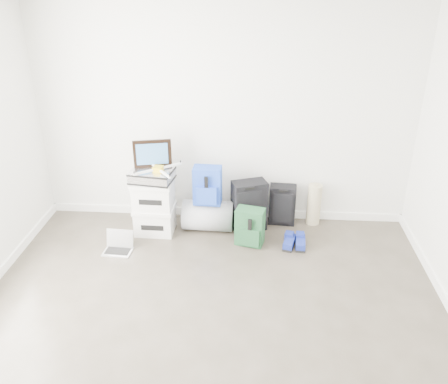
# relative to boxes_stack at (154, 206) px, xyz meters

# --- Properties ---
(ground) EXTENTS (5.00, 5.00, 0.00)m
(ground) POSITION_rel_boxes_stack_xyz_m (0.80, -2.05, -0.34)
(ground) COLOR #393329
(ground) RESTS_ON ground
(room_envelope) EXTENTS (4.52, 5.02, 2.71)m
(room_envelope) POSITION_rel_boxes_stack_xyz_m (0.80, -2.03, 1.38)
(room_envelope) COLOR silver
(room_envelope) RESTS_ON ground
(boxes_stack) EXTENTS (0.48, 0.39, 0.67)m
(boxes_stack) POSITION_rel_boxes_stack_xyz_m (0.00, 0.00, 0.00)
(boxes_stack) COLOR silver
(boxes_stack) RESTS_ON ground
(briefcase) EXTENTS (0.52, 0.41, 0.14)m
(briefcase) POSITION_rel_boxes_stack_xyz_m (0.00, 0.00, 0.40)
(briefcase) COLOR #B2B2B7
(briefcase) RESTS_ON boxes_stack
(painting) EXTENTS (0.43, 0.12, 0.33)m
(painting) POSITION_rel_boxes_stack_xyz_m (0.00, 0.10, 0.64)
(painting) COLOR black
(painting) RESTS_ON briefcase
(drone) EXTENTS (0.50, 0.50, 0.05)m
(drone) POSITION_rel_boxes_stack_xyz_m (0.08, -0.02, 0.50)
(drone) COLOR gold
(drone) RESTS_ON briefcase
(duffel_bag) EXTENTS (0.62, 0.40, 0.37)m
(duffel_bag) POSITION_rel_boxes_stack_xyz_m (0.63, 0.10, -0.15)
(duffel_bag) COLOR gray
(duffel_bag) RESTS_ON ground
(blue_backpack) EXTENTS (0.33, 0.25, 0.46)m
(blue_backpack) POSITION_rel_boxes_stack_xyz_m (0.63, 0.06, 0.25)
(blue_backpack) COLOR #1B27B1
(blue_backpack) RESTS_ON duffel_bag
(large_suitcase) EXTENTS (0.46, 0.38, 0.62)m
(large_suitcase) POSITION_rel_boxes_stack_xyz_m (1.13, 0.14, -0.03)
(large_suitcase) COLOR black
(large_suitcase) RESTS_ON ground
(green_backpack) EXTENTS (0.35, 0.29, 0.45)m
(green_backpack) POSITION_rel_boxes_stack_xyz_m (1.15, -0.21, -0.12)
(green_backpack) COLOR #163E1D
(green_backpack) RESTS_ON ground
(carry_on) EXTENTS (0.33, 0.23, 0.51)m
(carry_on) POSITION_rel_boxes_stack_xyz_m (1.54, 0.31, -0.09)
(carry_on) COLOR black
(carry_on) RESTS_ON ground
(shoes) EXTENTS (0.28, 0.30, 0.10)m
(shoes) POSITION_rel_boxes_stack_xyz_m (1.67, -0.23, -0.29)
(shoes) COLOR black
(shoes) RESTS_ON ground
(rolled_rug) EXTENTS (0.17, 0.17, 0.52)m
(rolled_rug) POSITION_rel_boxes_stack_xyz_m (1.93, 0.33, -0.08)
(rolled_rug) COLOR tan
(rolled_rug) RESTS_ON ground
(laptop) EXTENTS (0.33, 0.25, 0.22)m
(laptop) POSITION_rel_boxes_stack_xyz_m (-0.34, -0.45, -0.29)
(laptop) COLOR silver
(laptop) RESTS_ON ground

